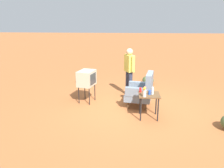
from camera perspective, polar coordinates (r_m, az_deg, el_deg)
name	(u,v)px	position (r m, az deg, el deg)	size (l,w,h in m)	color
ground_plane	(135,107)	(7.24, 5.55, -5.51)	(60.00, 60.00, 0.00)	#AD6033
armchair	(142,91)	(7.14, 7.26, -1.64)	(0.89, 0.90, 1.06)	brown
side_table	(149,98)	(6.36, 9.01, -3.33)	(0.56, 0.56, 0.67)	black
tv_on_stand	(87,78)	(7.41, -6.20, 1.38)	(0.69, 0.58, 1.03)	black
person_standing	(129,69)	(7.95, 4.21, 3.63)	(0.51, 0.36, 1.64)	#2D3347
soda_can_red	(140,90)	(6.45, 6.91, -1.43)	(0.07, 0.07, 0.12)	red
soda_can_blue	(149,92)	(6.28, 9.09, -2.03)	(0.07, 0.07, 0.12)	blue
bottle_short_clear	(153,91)	(6.29, 9.82, -1.65)	(0.06, 0.06, 0.20)	silver
flower_vase	(145,91)	(6.07, 7.93, -1.76)	(0.15, 0.10, 0.27)	silver
shrub_near	(148,80)	(9.53, 8.77, 0.94)	(0.46, 0.46, 0.36)	#475B33
shrub_mid	(79,80)	(9.80, -7.95, 0.99)	(0.28, 0.28, 0.22)	#516B38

